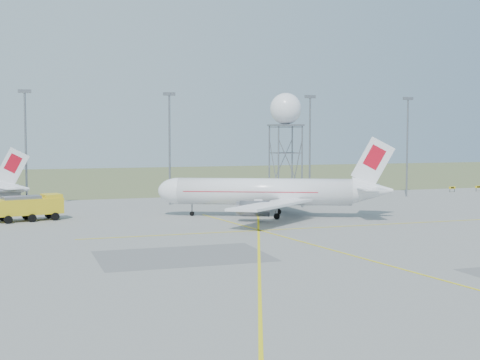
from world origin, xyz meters
name	(u,v)px	position (x,y,z in m)	size (l,w,h in m)	color
ground	(426,271)	(0.00, 0.00, 0.00)	(400.00, 400.00, 0.00)	#9C9C97
grass_strip	(148,178)	(0.00, 140.00, 0.01)	(400.00, 120.00, 0.03)	#576D3C
mast_a	(26,139)	(-35.00, 66.00, 12.07)	(2.20, 0.50, 20.50)	gray
mast_b	(170,139)	(-10.00, 66.00, 12.07)	(2.20, 0.50, 20.50)	gray
mast_c	(310,138)	(18.00, 66.00, 12.07)	(2.20, 0.50, 20.50)	gray
mast_d	(407,138)	(40.00, 66.00, 12.07)	(2.20, 0.50, 20.50)	gray
taxi_sign_near	(452,188)	(55.60, 72.00, 0.89)	(1.60, 0.17, 1.20)	black
taxi_sign_far	(478,187)	(62.60, 72.00, 0.89)	(1.60, 0.17, 1.20)	black
airliner_main	(268,192)	(0.68, 43.47, 3.85)	(35.20, 32.82, 12.58)	white
radar_tower	(286,143)	(8.94, 56.51, 11.34)	(5.58, 5.58, 20.21)	gray
fire_truck	(31,208)	(-34.70, 50.49, 1.86)	(10.16, 5.70, 3.87)	gold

